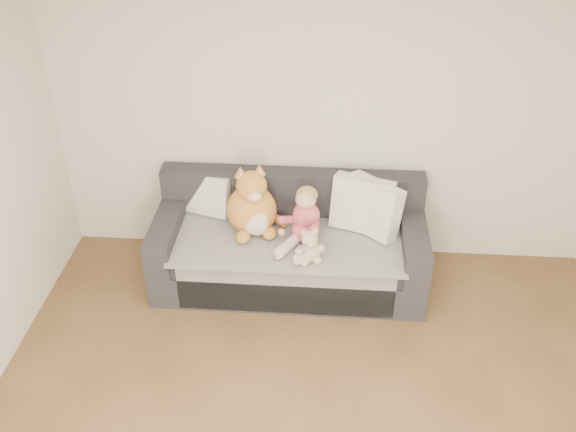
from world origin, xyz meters
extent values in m
plane|color=white|center=(0.00, 0.00, 2.60)|extent=(5.00, 5.00, 0.00)
plane|color=beige|center=(0.00, 2.50, 1.30)|extent=(4.50, 0.00, 4.50)
cube|color=#232428|center=(-0.27, 2.02, 0.15)|extent=(2.20, 0.90, 0.30)
cube|color=#232428|center=(-0.27, 1.99, 0.38)|extent=(1.90, 0.80, 0.15)
cube|color=#232428|center=(-0.27, 2.37, 0.65)|extent=(2.20, 0.20, 0.40)
cube|color=#232428|center=(-1.27, 2.02, 0.45)|extent=(0.20, 0.90, 0.30)
cube|color=#232428|center=(0.73, 2.02, 0.45)|extent=(0.20, 0.90, 0.30)
cube|color=gray|center=(-0.27, 1.97, 0.46)|extent=(1.85, 0.88, 0.02)
cube|color=gray|center=(-0.27, 1.58, 0.23)|extent=(1.70, 0.02, 0.41)
cube|color=silver|center=(-0.98, 2.30, 0.65)|extent=(0.42, 0.28, 0.37)
cube|color=silver|center=(0.31, 2.16, 0.70)|extent=(0.53, 0.36, 0.46)
cube|color=silver|center=(0.39, 2.13, 0.69)|extent=(0.51, 0.48, 0.46)
ellipsoid|color=#CA476F|center=(-0.14, 1.97, 0.56)|extent=(0.23, 0.19, 0.19)
ellipsoid|color=#CA476F|center=(-0.14, 1.98, 0.69)|extent=(0.22, 0.18, 0.24)
ellipsoid|color=#DBAA8C|center=(-0.14, 1.96, 0.85)|extent=(0.16, 0.16, 0.16)
ellipsoid|color=tan|center=(-0.14, 1.98, 0.88)|extent=(0.17, 0.17, 0.13)
cylinder|color=#CA476F|center=(-0.26, 1.94, 0.67)|extent=(0.19, 0.21, 0.15)
cylinder|color=#CA476F|center=(-0.06, 1.87, 0.67)|extent=(0.07, 0.22, 0.15)
ellipsoid|color=#DBAA8C|center=(-0.33, 1.87, 0.59)|extent=(0.06, 0.06, 0.06)
ellipsoid|color=#DBAA8C|center=(-0.06, 1.78, 0.59)|extent=(0.06, 0.06, 0.06)
cylinder|color=#E5B2C6|center=(-0.27, 1.81, 0.51)|extent=(0.21, 0.29, 0.10)
cylinder|color=#E5B2C6|center=(-0.15, 1.76, 0.51)|extent=(0.15, 0.30, 0.10)
ellipsoid|color=#DBAA8C|center=(-0.33, 1.68, 0.51)|extent=(0.06, 0.09, 0.05)
ellipsoid|color=#DBAA8C|center=(-0.18, 1.62, 0.51)|extent=(0.06, 0.09, 0.05)
ellipsoid|color=orange|center=(-0.58, 2.07, 0.66)|extent=(0.41, 0.35, 0.43)
ellipsoid|color=beige|center=(-0.54, 1.94, 0.62)|extent=(0.21, 0.09, 0.24)
ellipsoid|color=orange|center=(-0.57, 2.04, 0.90)|extent=(0.25, 0.25, 0.25)
ellipsoid|color=beige|center=(-0.54, 1.94, 0.87)|extent=(0.12, 0.07, 0.09)
cone|color=orange|center=(-0.66, 2.06, 1.02)|extent=(0.12, 0.12, 0.09)
cone|color=pink|center=(-0.65, 2.04, 1.01)|extent=(0.08, 0.08, 0.05)
cone|color=orange|center=(-0.51, 2.10, 1.02)|extent=(0.12, 0.12, 0.09)
cone|color=pink|center=(-0.51, 2.09, 1.01)|extent=(0.08, 0.08, 0.05)
ellipsoid|color=orange|center=(-0.63, 1.88, 0.52)|extent=(0.12, 0.14, 0.09)
ellipsoid|color=orange|center=(-0.43, 1.95, 0.52)|extent=(0.12, 0.14, 0.09)
cylinder|color=orange|center=(-0.42, 2.18, 0.52)|extent=(0.25, 0.24, 0.10)
ellipsoid|color=tan|center=(-0.10, 1.69, 0.56)|extent=(0.18, 0.16, 0.18)
ellipsoid|color=tan|center=(-0.10, 1.68, 0.68)|extent=(0.13, 0.13, 0.13)
ellipsoid|color=tan|center=(-0.14, 1.67, 0.73)|extent=(0.05, 0.05, 0.05)
ellipsoid|color=tan|center=(-0.06, 1.70, 0.73)|extent=(0.05, 0.05, 0.05)
ellipsoid|color=beige|center=(-0.08, 1.63, 0.66)|extent=(0.05, 0.05, 0.05)
ellipsoid|color=tan|center=(-0.17, 1.64, 0.58)|extent=(0.07, 0.07, 0.07)
ellipsoid|color=tan|center=(-0.01, 1.69, 0.58)|extent=(0.07, 0.07, 0.07)
ellipsoid|color=tan|center=(-0.13, 1.62, 0.50)|extent=(0.07, 0.07, 0.07)
ellipsoid|color=tan|center=(-0.03, 1.65, 0.50)|extent=(0.07, 0.07, 0.07)
ellipsoid|color=white|center=(-0.12, 1.74, 0.54)|extent=(0.14, 0.18, 0.13)
ellipsoid|color=white|center=(-0.14, 1.66, 0.59)|extent=(0.09, 0.09, 0.09)
ellipsoid|color=black|center=(-0.17, 1.68, 0.63)|extent=(0.03, 0.03, 0.03)
ellipsoid|color=black|center=(-0.11, 1.67, 0.63)|extent=(0.03, 0.03, 0.03)
cylinder|color=#4D3695|center=(-0.11, 1.85, 0.51)|extent=(0.07, 0.07, 0.08)
cone|color=#55B545|center=(-0.11, 1.85, 0.56)|extent=(0.07, 0.07, 0.03)
cylinder|color=#55B545|center=(-0.15, 1.84, 0.52)|extent=(0.02, 0.02, 0.05)
cylinder|color=#55B545|center=(-0.07, 1.86, 0.52)|extent=(0.02, 0.02, 0.05)
camera|label=1|loc=(0.03, -2.21, 3.51)|focal=40.00mm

